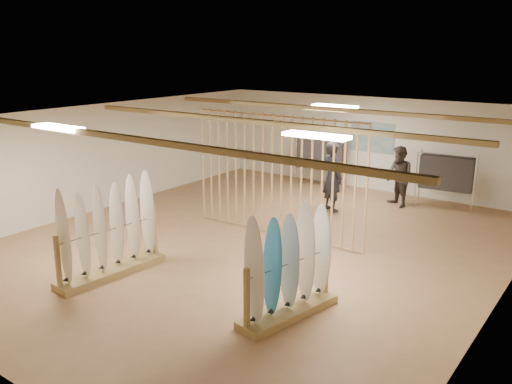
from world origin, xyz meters
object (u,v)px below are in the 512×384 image
Objects in this scene: clothing_rack_b at (447,173)px; shopper_b at (399,173)px; rack_right at (289,281)px; shopper_a at (332,172)px; clothing_rack_a at (321,153)px; rack_left at (110,244)px.

shopper_b is (-1.15, -0.36, -0.08)m from clothing_rack_b.
rack_right is 6.08m from shopper_a.
clothing_rack_a is 2.51m from shopper_a.
rack_left is 1.08× the size of shopper_a.
clothing_rack_b is 3.01m from shopper_a.
rack_left is 1.46× the size of clothing_rack_b.
rack_right is at bearing -48.38° from shopper_b.
clothing_rack_a is at bearing 171.01° from clothing_rack_b.
clothing_rack_b is 0.74× the size of shopper_a.
clothing_rack_b is at bearing 100.28° from rack_right.
clothing_rack_a is 2.83m from shopper_b.
rack_right is 8.53m from clothing_rack_a.
shopper_a is at bearing 123.47° from rack_right.
shopper_a reaches higher than clothing_rack_b.
rack_right is 0.93× the size of shopper_a.
shopper_a reaches higher than shopper_b.
clothing_rack_a is at bearing 95.34° from rack_left.
rack_left is at bearing -158.94° from rack_right.
shopper_b is at bearing -26.30° from clothing_rack_a.
rack_left is 6.40m from shopper_a.
rack_right reaches higher than clothing_rack_b.
rack_right is 1.04× the size of shopper_b.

